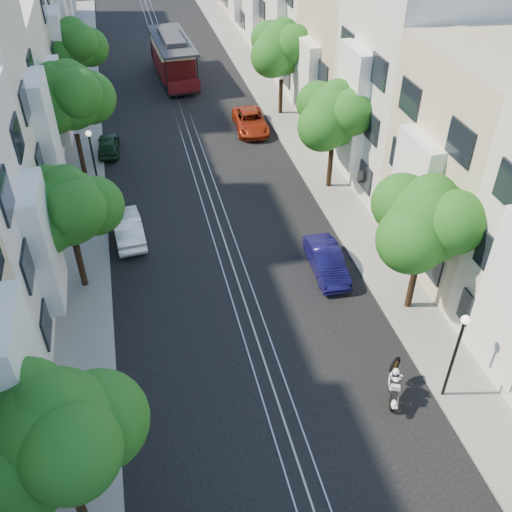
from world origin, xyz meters
TOP-DOWN VIEW (x-y plane):
  - ground at (0.00, 28.00)m, footprint 200.00×200.00m
  - sidewalk_east at (7.25, 28.00)m, footprint 2.50×80.00m
  - sidewalk_west at (-7.25, 28.00)m, footprint 2.50×80.00m
  - rail_left at (-0.55, 28.00)m, footprint 0.06×80.00m
  - rail_slot at (0.00, 28.00)m, footprint 0.06×80.00m
  - rail_right at (0.55, 28.00)m, footprint 0.06×80.00m
  - lane_line at (0.00, 28.00)m, footprint 0.08×80.00m
  - townhouses_east at (11.87, 27.91)m, footprint 7.75×72.00m
  - tree_e_b at (7.26, 8.98)m, footprint 4.93×4.08m
  - tree_e_c at (7.26, 19.98)m, footprint 4.84×3.99m
  - tree_e_d at (7.26, 30.98)m, footprint 5.01×4.16m
  - tree_w_a at (-7.14, 1.98)m, footprint 4.93×4.08m
  - tree_w_b at (-7.14, 13.98)m, footprint 4.72×3.87m
  - tree_w_c at (-7.14, 24.98)m, footprint 5.13×4.28m
  - tree_w_d at (-7.14, 35.98)m, footprint 4.84×3.99m
  - lamp_east at (6.30, 4.00)m, footprint 0.32×0.32m
  - lamp_west at (-6.30, 22.00)m, footprint 0.32×0.32m
  - sportbike_rider at (4.36, 4.42)m, footprint 1.09×1.79m
  - cable_car at (0.34, 40.00)m, footprint 3.30×9.08m
  - parked_car_e_mid at (4.40, 12.33)m, footprint 1.52×4.01m
  - parked_car_e_far at (4.40, 28.87)m, footprint 2.42×4.79m
  - parked_car_w_mid at (-4.91, 17.49)m, footprint 1.75×4.23m
  - parked_car_w_far at (-5.60, 27.69)m, footprint 1.54×3.49m

SIDE VIEW (x-z plane):
  - ground at x=0.00m, z-range 0.00..0.00m
  - lane_line at x=0.00m, z-range 0.00..0.01m
  - rail_left at x=-0.55m, z-range 0.00..0.02m
  - rail_slot at x=0.00m, z-range 0.00..0.02m
  - rail_right at x=0.55m, z-range 0.00..0.02m
  - sidewalk_east at x=7.25m, z-range 0.00..0.12m
  - sidewalk_west at x=-7.25m, z-range 0.00..0.12m
  - parked_car_w_far at x=-5.60m, z-range 0.00..1.17m
  - parked_car_e_far at x=4.40m, z-range 0.00..1.30m
  - parked_car_e_mid at x=4.40m, z-range 0.00..1.30m
  - parked_car_w_mid at x=-4.91m, z-range 0.00..1.36m
  - sportbike_rider at x=4.36m, z-range 0.09..1.55m
  - cable_car at x=0.34m, z-range 0.32..3.75m
  - lamp_east at x=6.30m, z-range 0.77..4.93m
  - lamp_west at x=-6.30m, z-range 0.77..4.93m
  - tree_w_b at x=-7.14m, z-range 1.26..7.53m
  - tree_e_c at x=7.26m, z-range 1.34..7.86m
  - tree_w_d at x=-7.14m, z-range 1.34..7.86m
  - tree_e_b at x=7.26m, z-range 1.39..8.07m
  - tree_w_a at x=-7.14m, z-range 1.39..8.07m
  - tree_e_d at x=7.26m, z-range 1.44..8.29m
  - tree_w_c at x=-7.14m, z-range 1.52..8.62m
  - townhouses_east at x=11.87m, z-range -0.82..11.18m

